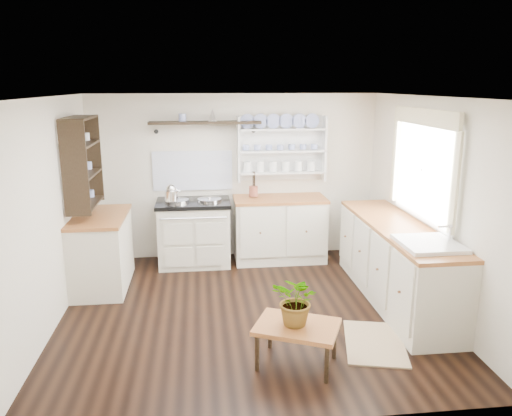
% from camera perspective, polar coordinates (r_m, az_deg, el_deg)
% --- Properties ---
extents(floor, '(4.00, 3.80, 0.01)m').
position_cam_1_polar(floor, '(5.60, -0.88, -11.64)').
color(floor, black).
rests_on(floor, ground).
extents(wall_back, '(4.00, 0.02, 2.30)m').
position_cam_1_polar(wall_back, '(7.06, -2.45, 3.59)').
color(wall_back, beige).
rests_on(wall_back, ground).
extents(wall_right, '(0.02, 3.80, 2.30)m').
position_cam_1_polar(wall_right, '(5.76, 19.31, 0.40)').
color(wall_right, beige).
rests_on(wall_right, ground).
extents(wall_left, '(0.02, 3.80, 2.30)m').
position_cam_1_polar(wall_left, '(5.40, -22.55, -0.74)').
color(wall_left, beige).
rests_on(wall_left, ground).
extents(ceiling, '(4.00, 3.80, 0.01)m').
position_cam_1_polar(ceiling, '(5.05, -0.98, 12.58)').
color(ceiling, white).
rests_on(ceiling, wall_back).
extents(window, '(0.08, 1.55, 1.22)m').
position_cam_1_polar(window, '(5.79, 18.55, 4.73)').
color(window, white).
rests_on(window, wall_right).
extents(aga_cooker, '(0.99, 0.69, 0.92)m').
position_cam_1_polar(aga_cooker, '(6.89, -7.08, -2.75)').
color(aga_cooker, beige).
rests_on(aga_cooker, floor).
extents(back_cabinets, '(1.27, 0.63, 0.90)m').
position_cam_1_polar(back_cabinets, '(7.00, 2.70, -2.31)').
color(back_cabinets, beige).
rests_on(back_cabinets, floor).
extents(right_cabinets, '(0.62, 2.43, 0.90)m').
position_cam_1_polar(right_cabinets, '(5.91, 15.72, -5.95)').
color(right_cabinets, beige).
rests_on(right_cabinets, floor).
extents(belfast_sink, '(0.55, 0.60, 0.45)m').
position_cam_1_polar(belfast_sink, '(5.16, 19.08, -5.15)').
color(belfast_sink, white).
rests_on(belfast_sink, right_cabinets).
extents(left_cabinets, '(0.62, 1.13, 0.90)m').
position_cam_1_polar(left_cabinets, '(6.36, -17.21, -4.64)').
color(left_cabinets, beige).
rests_on(left_cabinets, floor).
extents(plate_rack, '(1.20, 0.22, 0.90)m').
position_cam_1_polar(plate_rack, '(7.04, 2.86, 6.89)').
color(plate_rack, white).
rests_on(plate_rack, wall_back).
extents(high_shelf, '(1.50, 0.29, 0.16)m').
position_cam_1_polar(high_shelf, '(6.83, -5.84, 9.60)').
color(high_shelf, black).
rests_on(high_shelf, wall_back).
extents(left_shelving, '(0.28, 0.80, 1.05)m').
position_cam_1_polar(left_shelving, '(6.14, -19.23, 5.03)').
color(left_shelving, black).
rests_on(left_shelving, wall_left).
extents(kettle, '(0.17, 0.17, 0.21)m').
position_cam_1_polar(kettle, '(6.64, -9.65, 1.72)').
color(kettle, silver).
rests_on(kettle, aga_cooker).
extents(utensil_crock, '(0.12, 0.12, 0.14)m').
position_cam_1_polar(utensil_crock, '(6.90, -0.30, 1.93)').
color(utensil_crock, brown).
rests_on(utensil_crock, back_cabinets).
extents(center_table, '(0.85, 0.75, 0.38)m').
position_cam_1_polar(center_table, '(4.50, 4.71, -13.67)').
color(center_table, brown).
rests_on(center_table, floor).
extents(potted_plant, '(0.55, 0.54, 0.46)m').
position_cam_1_polar(potted_plant, '(4.38, 4.78, -10.47)').
color(potted_plant, '#3F7233').
rests_on(potted_plant, center_table).
extents(floor_rug, '(0.73, 0.95, 0.02)m').
position_cam_1_polar(floor_rug, '(5.09, 13.40, -14.75)').
color(floor_rug, '#987158').
rests_on(floor_rug, floor).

